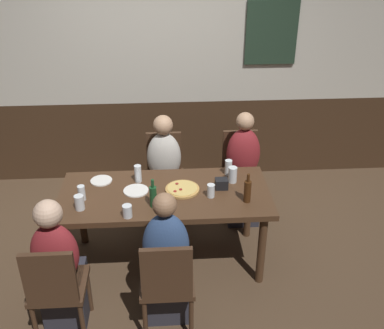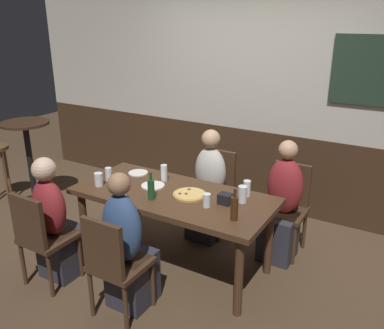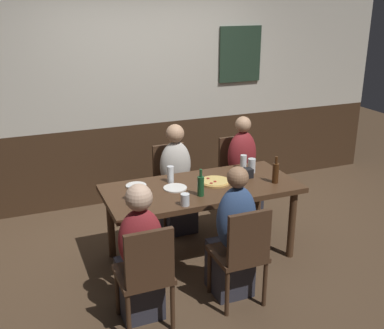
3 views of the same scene
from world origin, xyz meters
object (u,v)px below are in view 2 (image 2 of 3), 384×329
person_left_near (56,228)px  pint_glass_amber (164,174)px  tumbler_short (242,195)px  condiment_caddy (225,199)px  beer_glass_tall (99,180)px  side_bar_table (30,157)px  chair_right_far (287,203)px  beer_bottle_brown (234,208)px  dining_table (173,202)px  chair_mid_near (114,262)px  pint_glass_pale (109,175)px  beer_glass_half (207,201)px  person_mid_near (128,252)px  pint_glass_stout (122,195)px  chair_left_near (41,235)px  plate_white_large (153,186)px  pizza (190,194)px  person_mid_far (208,193)px  chair_mid_far (215,187)px  highball_clear (247,189)px  beer_bottle_green (151,189)px  person_right_far (282,210)px  plate_white_small (138,173)px

person_left_near → pint_glass_amber: bearing=56.9°
tumbler_short → condiment_caddy: size_ratio=1.32×
beer_glass_tall → side_bar_table: 1.62m
chair_right_far → beer_bottle_brown: (-0.12, -1.00, 0.35)m
dining_table → chair_mid_near: chair_mid_near is taller
pint_glass_pale → beer_glass_half: pint_glass_pale is taller
person_mid_near → pint_glass_stout: 0.53m
dining_table → tumbler_short: size_ratio=12.48×
chair_left_near → pint_glass_pale: size_ratio=6.71×
chair_right_far → chair_left_near: bearing=-134.0°
pint_glass_pale → condiment_caddy: 1.19m
dining_table → chair_left_near: 1.16m
dining_table → beer_glass_tall: size_ratio=14.44×
chair_mid_near → condiment_caddy: chair_mid_near is taller
pint_glass_amber → side_bar_table: size_ratio=0.15×
pint_glass_stout → plate_white_large: bearing=82.6°
pizza → beer_bottle_brown: (0.53, -0.21, 0.09)m
beer_glass_tall → beer_glass_half: 1.08m
chair_right_far → tumbler_short: size_ratio=6.07×
chair_right_far → plate_white_large: bearing=-143.1°
chair_right_far → person_mid_far: bearing=-168.5°
chair_mid_near → beer_glass_half: chair_mid_near is taller
side_bar_table → chair_mid_far: bearing=14.4°
person_mid_near → condiment_caddy: 0.91m
chair_mid_far → pint_glass_pale: (-0.69, -0.89, 0.30)m
person_mid_near → side_bar_table: 2.41m
beer_glass_half → pizza: bearing=153.5°
person_mid_near → person_left_near: bearing=180.0°
dining_table → plate_white_large: (-0.25, 0.04, 0.09)m
dining_table → highball_clear: 0.67m
person_mid_near → tumbler_short: bearing=53.1°
beer_bottle_brown → beer_bottle_green: bearing=-178.6°
person_right_far → pizza: (-0.64, -0.63, 0.26)m
chair_right_far → pint_glass_amber: size_ratio=5.51×
beer_glass_half → plate_white_small: size_ratio=0.60×
pint_glass_pale → beer_bottle_green: size_ratio=0.53×
chair_mid_far → person_right_far: person_right_far is taller
pint_glass_amber → tumbler_short: pint_glass_amber is taller
chair_mid_far → person_mid_near: person_mid_near is taller
tumbler_short → beer_bottle_brown: size_ratio=0.56×
highball_clear → plate_white_small: highball_clear is taller
beer_bottle_green → pizza: bearing=42.9°
dining_table → pint_glass_stout: bearing=-131.3°
plate_white_small → pint_glass_amber: bearing=-4.2°
beer_glass_tall → tumbler_short: tumbler_short is taller
chair_mid_near → tumbler_short: tumbler_short is taller
pizza → beer_glass_tall: beer_glass_tall is taller
person_mid_far → pizza: bearing=-76.4°
tumbler_short → beer_bottle_brown: bearing=-77.0°
person_right_far → pint_glass_stout: bearing=-137.6°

